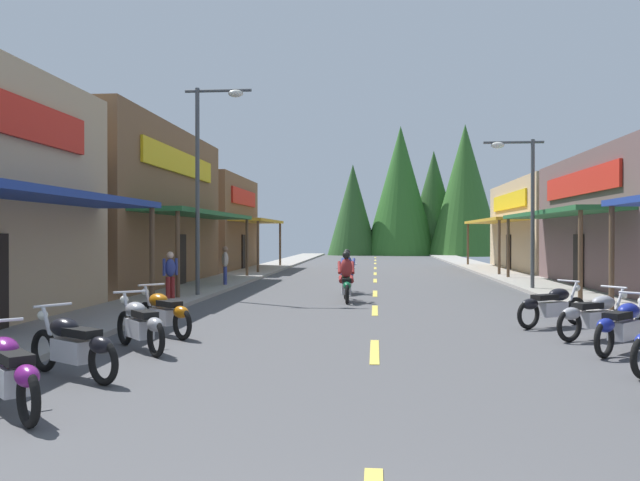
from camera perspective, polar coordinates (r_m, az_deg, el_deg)
The scene contains 21 objects.
ground at distance 28.26m, azimuth 4.88°, elevation -3.82°, with size 10.76×81.38×0.10m, color #4C4C4F.
sidewalk_left at distance 29.01m, azimuth -8.23°, elevation -3.50°, with size 2.37×81.38×0.12m, color #9E9991.
sidewalk_right at distance 29.00m, azimuth 17.99°, elevation -3.51°, with size 2.37×81.38×0.12m, color #9E9991.
centerline_dashes at distance 32.18m, azimuth 4.88°, elevation -3.20°, with size 0.16×57.54×0.01m.
storefront_left_middle at distance 27.65m, azimuth -19.18°, elevation 2.74°, with size 8.88×12.59×6.34m.
storefront_left_far at distance 39.09m, azimuth -11.03°, elevation 1.47°, with size 7.81×9.27×5.49m.
storefront_right_far at distance 39.98m, azimuth 21.63°, elevation 1.19°, with size 9.40×12.60×5.17m.
streetlamp_left at distance 21.54m, azimuth -9.93°, elevation 6.73°, with size 2.19×0.30×6.87m.
streetlamp_right at distance 25.04m, azimuth 17.41°, elevation 4.21°, with size 2.19×0.30×5.59m.
motorcycle_parked_right_3 at distance 12.56m, azimuth 25.12°, elevation -6.78°, with size 1.54×1.63×1.04m.
motorcycle_parked_right_4 at distance 13.98m, azimuth 23.08°, elevation -6.04°, with size 1.87×1.22×1.04m.
motorcycle_parked_right_5 at distance 15.49m, azimuth 19.74°, elevation -5.39°, with size 1.85×1.25×1.04m.
motorcycle_parked_left_0 at distance 8.42m, azimuth -25.68°, elevation -10.36°, with size 1.59×1.58×1.04m.
motorcycle_parked_left_1 at distance 10.07m, azimuth -20.91°, elevation -8.56°, with size 1.87×1.22×1.04m.
motorcycle_parked_left_2 at distance 12.02m, azimuth -15.56°, elevation -7.07°, with size 1.49×1.67×1.04m.
motorcycle_parked_left_3 at distance 13.67m, azimuth -13.58°, elevation -6.16°, with size 1.64×1.52×1.04m.
rider_cruising_lead at distance 20.07m, azimuth 2.33°, elevation -3.55°, with size 0.61×2.14×1.57m.
rider_cruising_trailing at distance 22.93m, azimuth 2.40°, elevation -3.05°, with size 0.60×2.14×1.57m.
pedestrian_by_shop at distance 20.47m, azimuth -13.05°, elevation -2.82°, with size 0.41×0.50×1.56m.
pedestrian_browsing at distance 25.80m, azimuth -8.35°, elevation -2.04°, with size 0.32×0.56×1.63m.
treeline_backdrop at distance 68.03m, azimuth 9.79°, elevation 3.74°, with size 17.77×9.92×13.49m.
Camera 1 is at (0.01, -2.50, 2.06)m, focal length 36.34 mm.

